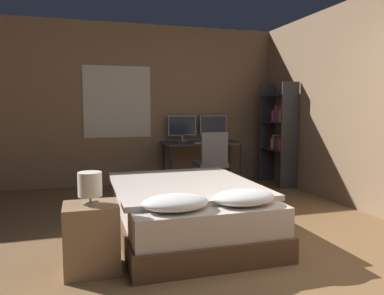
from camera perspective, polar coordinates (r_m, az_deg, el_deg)
ground_plane at (r=3.05m, az=18.01°, el=-19.64°), size 20.00×20.00×0.00m
wall_back at (r=6.59m, az=-2.76°, el=6.46°), size 12.00×0.08×2.70m
wall_side_right at (r=5.06m, az=25.86°, el=5.96°), size 0.06×12.00×2.70m
bed at (r=3.88m, az=-0.72°, el=-9.46°), size 1.43×1.96×0.61m
nightstand at (r=3.17m, az=-15.07°, el=-13.16°), size 0.42×0.37×0.55m
bedside_lamp at (r=3.05m, az=-15.29°, el=-5.51°), size 0.19×0.19×0.26m
desk at (r=6.35m, az=1.51°, el=0.01°), size 1.31×0.65×0.73m
monitor_left at (r=6.46m, az=-1.51°, el=3.20°), size 0.49×0.16×0.44m
monitor_right at (r=6.63m, az=3.27°, el=3.27°), size 0.49×0.16×0.44m
keyboard at (r=6.14m, az=2.15°, el=0.75°), size 0.41×0.13×0.02m
computer_mouse at (r=6.24m, az=4.72°, el=0.90°), size 0.07×0.05×0.04m
office_chair at (r=5.68m, az=2.92°, el=-3.27°), size 0.52×0.52×0.95m
bookshelf at (r=6.45m, az=13.27°, el=2.65°), size 0.30×0.77×1.72m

